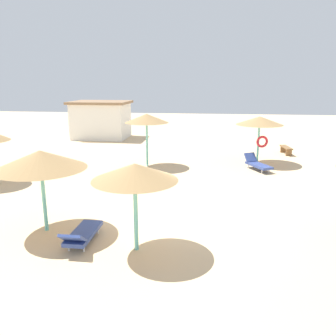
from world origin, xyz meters
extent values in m
plane|color=#DBBA8C|center=(0.00, 0.00, 0.00)|extent=(80.00, 80.00, 0.00)
cylinder|color=#6BC6BC|center=(4.43, 9.54, 1.17)|extent=(0.12, 0.12, 2.34)
cone|color=#9E7A4C|center=(4.43, 9.54, 2.47)|extent=(2.67, 2.67, 0.48)
torus|color=red|center=(4.65, 9.54, 1.26)|extent=(0.71, 0.31, 0.70)
cylinder|color=#6BC6BC|center=(-0.29, -1.76, 1.08)|extent=(0.12, 0.12, 2.16)
cone|color=#9E7A4C|center=(-0.29, -1.76, 2.29)|extent=(2.36, 2.36, 0.47)
cylinder|color=#6BC6BC|center=(-1.82, 8.02, 1.27)|extent=(0.12, 0.12, 2.54)
cone|color=#9E7A4C|center=(-1.82, 8.02, 2.68)|extent=(2.42, 2.42, 0.49)
cylinder|color=#6BC6BC|center=(-3.44, -0.86, 1.07)|extent=(0.12, 0.12, 2.14)
cone|color=#9E7A4C|center=(-3.44, -0.86, 2.33)|extent=(2.81, 2.81, 0.58)
cube|color=#33478C|center=(4.29, 7.76, 0.28)|extent=(1.37, 1.80, 0.12)
cube|color=#33478C|center=(3.92, 8.46, 0.55)|extent=(0.76, 0.66, 0.48)
cylinder|color=silver|center=(3.82, 8.18, 0.11)|extent=(0.06, 0.06, 0.22)
cylinder|color=silver|center=(4.20, 8.39, 0.11)|extent=(0.06, 0.06, 0.22)
cylinder|color=silver|center=(4.38, 7.13, 0.11)|extent=(0.06, 0.06, 0.22)
cylinder|color=silver|center=(4.77, 7.33, 0.11)|extent=(0.06, 0.06, 0.22)
cube|color=#33478C|center=(-1.95, -1.49, 0.28)|extent=(0.65, 1.70, 0.12)
cube|color=#33478C|center=(-1.95, -2.29, 0.50)|extent=(0.64, 0.49, 0.39)
cylinder|color=silver|center=(-1.73, -2.09, 0.11)|extent=(0.06, 0.06, 0.22)
cylinder|color=silver|center=(-2.17, -2.09, 0.11)|extent=(0.06, 0.06, 0.22)
cylinder|color=silver|center=(-1.73, -0.89, 0.11)|extent=(0.06, 0.06, 0.22)
cylinder|color=silver|center=(-2.17, -0.89, 0.11)|extent=(0.06, 0.06, 0.22)
cube|color=brown|center=(6.61, 12.30, 0.45)|extent=(0.58, 1.54, 0.08)
cube|color=brown|center=(6.68, 11.75, 0.21)|extent=(0.37, 0.16, 0.41)
cube|color=brown|center=(6.54, 12.84, 0.21)|extent=(0.37, 0.16, 0.41)
cube|color=white|center=(-7.43, 17.14, 1.42)|extent=(4.29, 3.37, 2.85)
cube|color=#8C6B4C|center=(-7.43, 17.14, 2.95)|extent=(4.69, 3.77, 0.20)
camera|label=1|loc=(1.72, -10.42, 4.67)|focal=36.46mm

